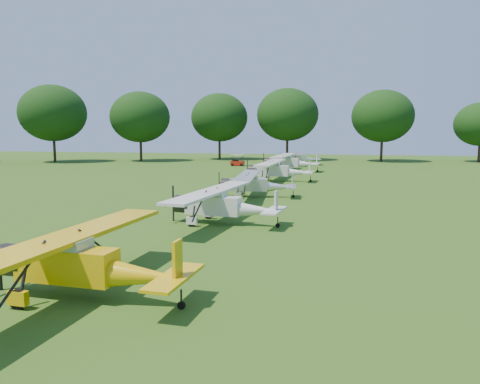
% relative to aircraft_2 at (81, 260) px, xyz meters
% --- Properties ---
extents(ground, '(160.00, 160.00, 0.00)m').
position_rel_aircraft_2_xyz_m(ground, '(-0.13, 15.70, -1.21)').
color(ground, '#274912').
rests_on(ground, ground).
extents(tree_belt, '(137.36, 130.27, 14.52)m').
position_rel_aircraft_2_xyz_m(tree_belt, '(3.45, 15.86, 6.82)').
color(tree_belt, black).
rests_on(tree_belt, ground).
extents(aircraft_2, '(6.61, 10.52, 2.07)m').
position_rel_aircraft_2_xyz_m(aircraft_2, '(0.00, 0.00, 0.00)').
color(aircraft_2, '#DEAE09').
rests_on(aircraft_2, ground).
extents(aircraft_3, '(6.49, 10.34, 2.03)m').
position_rel_aircraft_2_xyz_m(aircraft_3, '(1.20, 12.27, -0.02)').
color(aircraft_3, silver).
rests_on(aircraft_3, ground).
extents(aircraft_4, '(6.17, 9.82, 1.93)m').
position_rel_aircraft_2_xyz_m(aircraft_4, '(0.97, 23.29, -0.08)').
color(aircraft_4, silver).
rests_on(aircraft_4, ground).
extents(aircraft_5, '(6.97, 11.07, 2.19)m').
position_rel_aircraft_2_xyz_m(aircraft_5, '(1.08, 35.52, 0.07)').
color(aircraft_5, silver).
rests_on(aircraft_5, ground).
extents(aircraft_6, '(7.40, 11.77, 2.32)m').
position_rel_aircraft_2_xyz_m(aircraft_6, '(0.91, 47.84, 0.14)').
color(aircraft_6, silver).
rests_on(aircraft_6, ground).
extents(aircraft_7, '(6.40, 10.13, 1.99)m').
position_rel_aircraft_2_xyz_m(aircraft_7, '(1.00, 60.17, -0.05)').
color(aircraft_7, silver).
rests_on(aircraft_7, ground).
extents(golf_cart, '(2.04, 1.32, 1.69)m').
position_rel_aircraft_2_xyz_m(golf_cart, '(-7.85, 56.14, -0.64)').
color(golf_cart, '#AF1D0C').
rests_on(golf_cart, ground).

